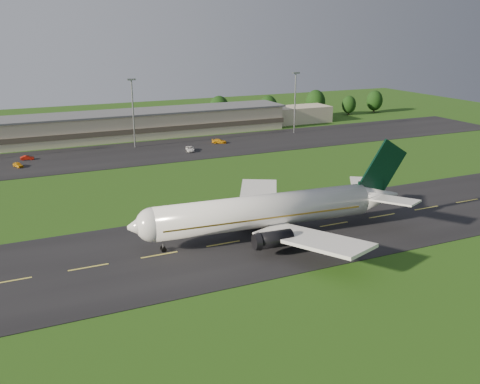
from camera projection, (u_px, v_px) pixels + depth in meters
name	position (u px, v px, depth m)	size (l,w,h in m)	color
ground	(223.00, 244.00, 89.07)	(360.00, 360.00, 0.00)	#214411
taxiway	(223.00, 244.00, 89.05)	(220.00, 30.00, 0.10)	black
apron	(125.00, 154.00, 151.59)	(260.00, 30.00, 0.10)	black
airliner	(268.00, 211.00, 90.95)	(51.29, 42.07, 15.57)	white
terminal	(127.00, 125.00, 173.97)	(145.00, 16.00, 8.40)	#C1B093
light_mast_centre	(133.00, 105.00, 156.77)	(2.40, 1.20, 20.35)	gray
light_mast_east	(295.00, 95.00, 178.63)	(2.40, 1.20, 20.35)	gray
tree_line	(191.00, 112.00, 192.83)	(192.80, 9.32, 10.67)	black
service_vehicle_a	(18.00, 165.00, 137.45)	(1.47, 3.64, 1.24)	orange
service_vehicle_b	(27.00, 158.00, 144.91)	(1.23, 3.53, 1.16)	maroon
service_vehicle_c	(190.00, 149.00, 155.05)	(2.22, 4.81, 1.34)	white
service_vehicle_d	(219.00, 141.00, 165.50)	(1.85, 4.55, 1.32)	orange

